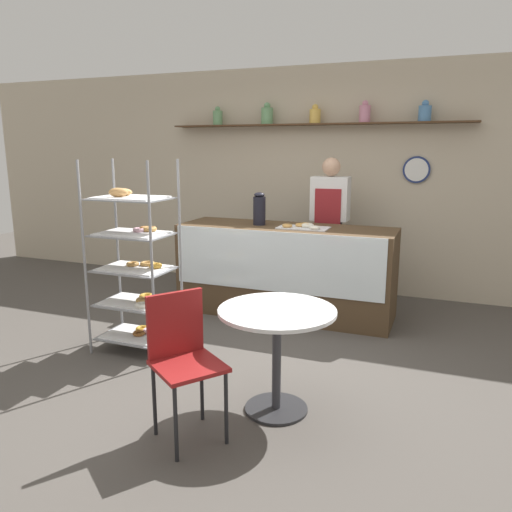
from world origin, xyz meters
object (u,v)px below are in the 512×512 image
object	(u,v)px
person_worker	(329,225)
cafe_table	(277,334)
pastry_rack	(135,267)
coffee_carafe	(259,209)
donut_tray_counter	(304,226)
cafe_chair	(182,350)

from	to	relation	value
person_worker	cafe_table	size ratio (longest dim) A/B	2.11
pastry_rack	coffee_carafe	bearing A→B (deg)	66.46
person_worker	pastry_rack	bearing A→B (deg)	-122.34
person_worker	cafe_table	distance (m)	2.54
pastry_rack	person_worker	distance (m)	2.31
pastry_rack	donut_tray_counter	distance (m)	1.75
person_worker	cafe_chair	distance (m)	3.00
pastry_rack	coffee_carafe	distance (m)	1.56
coffee_carafe	pastry_rack	bearing A→B (deg)	-113.54
coffee_carafe	cafe_table	bearing A→B (deg)	-65.87
person_worker	donut_tray_counter	bearing A→B (deg)	-101.56
cafe_table	cafe_chair	distance (m)	0.64
person_worker	donut_tray_counter	xyz separation A→B (m)	(-0.13, -0.61, 0.07)
person_worker	cafe_chair	size ratio (longest dim) A/B	1.84
person_worker	coffee_carafe	distance (m)	0.87
pastry_rack	person_worker	world-z (taller)	pastry_rack
person_worker	donut_tray_counter	world-z (taller)	person_worker
coffee_carafe	donut_tray_counter	world-z (taller)	coffee_carafe
coffee_carafe	cafe_chair	bearing A→B (deg)	-79.91
pastry_rack	cafe_table	distance (m)	1.59
pastry_rack	person_worker	xyz separation A→B (m)	(1.23, 1.95, 0.15)
cafe_table	coffee_carafe	distance (m)	2.21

